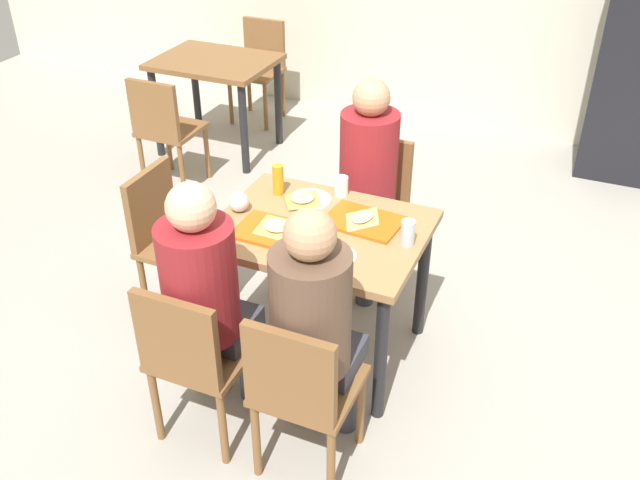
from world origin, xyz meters
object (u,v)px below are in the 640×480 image
object	(u,v)px
chair_near_right	(301,388)
tray_red_near	(274,232)
chair_far_side	(373,200)
pizza_slice_b	(362,218)
plastic_cup_a	(341,186)
soda_can	(408,233)
condiment_bottle	(278,180)
paper_plate_near_edge	(332,256)
chair_near_left	(193,354)
background_chair_far	(260,63)
person_in_brown_jacket	(314,319)
background_table	(216,75)
paper_plate_center	(310,199)
background_chair_near	(164,126)
tray_red_far	(363,221)
pizza_slice_c	(303,199)
pizza_slice_a	(277,226)
plastic_cup_b	(295,255)
foil_bundle	(239,202)
main_table	(320,247)
chair_left_end	(169,233)
pizza_slice_d	(325,255)
person_far_side	(366,172)
person_in_red	(205,289)

from	to	relation	value
chair_near_right	tray_red_near	size ratio (longest dim) A/B	2.36
chair_far_side	pizza_slice_b	bearing A→B (deg)	-75.47
chair_near_right	plastic_cup_a	world-z (taller)	plastic_cup_a
soda_can	condiment_bottle	bearing A→B (deg)	165.43
paper_plate_near_edge	plastic_cup_a	distance (m)	0.57
chair_near_left	background_chair_far	distance (m)	3.73
person_in_brown_jacket	background_table	distance (m)	3.23
condiment_bottle	background_chair_far	world-z (taller)	condiment_bottle
tray_red_near	paper_plate_center	size ratio (longest dim) A/B	1.64
tray_red_near	plastic_cup_a	world-z (taller)	plastic_cup_a
person_in_brown_jacket	condiment_bottle	world-z (taller)	person_in_brown_jacket
pizza_slice_b	background_chair_near	world-z (taller)	background_chair_near
tray_red_far	pizza_slice_c	xyz separation A→B (m)	(-0.35, 0.07, 0.01)
soda_can	tray_red_far	bearing A→B (deg)	158.70
chair_far_side	background_chair_near	world-z (taller)	same
pizza_slice_a	plastic_cup_b	size ratio (longest dim) A/B	2.59
pizza_slice_b	foil_bundle	distance (m)	0.61
plastic_cup_b	condiment_bottle	bearing A→B (deg)	122.67
background_table	chair_near_left	bearing A→B (deg)	-61.47
plastic_cup_a	pizza_slice_c	bearing A→B (deg)	-136.32
main_table	condiment_bottle	xyz separation A→B (m)	(-0.32, 0.21, 0.19)
pizza_slice_c	foil_bundle	world-z (taller)	foil_bundle
background_table	person_in_brown_jacket	bearing A→B (deg)	-52.44
chair_far_side	chair_left_end	xyz separation A→B (m)	(-0.88, -0.77, 0.00)
person_in_brown_jacket	pizza_slice_c	size ratio (longest dim) A/B	6.29
paper_plate_center	pizza_slice_d	distance (m)	0.53
pizza_slice_b	background_chair_far	distance (m)	3.17
chair_near_left	background_chair_near	distance (m)	2.45
pizza_slice_a	background_chair_far	bearing A→B (deg)	119.11
plastic_cup_b	pizza_slice_d	bearing A→B (deg)	43.07
main_table	tray_red_far	distance (m)	0.24
pizza_slice_d	plastic_cup_b	xyz separation A→B (m)	(-0.10, -0.10, 0.03)
foil_bundle	chair_far_side	bearing A→B (deg)	61.82
tray_red_far	pizza_slice_b	xyz separation A→B (m)	(-0.01, 0.00, 0.02)
paper_plate_center	person_far_side	bearing A→B (deg)	70.31
person_far_side	plastic_cup_b	size ratio (longest dim) A/B	12.59
main_table	paper_plate_center	world-z (taller)	paper_plate_center
person_in_red	background_chair_near	xyz separation A→B (m)	(-1.47, 1.82, -0.25)
plastic_cup_b	pizza_slice_b	bearing A→B (deg)	72.26
tray_red_near	paper_plate_center	bearing A→B (deg)	85.92
chair_near_left	paper_plate_near_edge	bearing A→B (deg)	54.43
background_chair_near	chair_far_side	bearing A→B (deg)	-13.64
chair_near_left	chair_far_side	xyz separation A→B (m)	(0.25, 1.55, 0.00)
paper_plate_center	soda_can	distance (m)	0.61
chair_near_left	paper_plate_near_edge	size ratio (longest dim) A/B	3.86
chair_near_right	condiment_bottle	xyz separation A→B (m)	(-0.57, 0.99, 0.34)
plastic_cup_a	background_table	distance (m)	2.33
main_table	chair_far_side	distance (m)	0.79
chair_near_right	pizza_slice_a	xyz separation A→B (m)	(-0.42, 0.66, 0.28)
tray_red_near	pizza_slice_c	distance (m)	0.32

